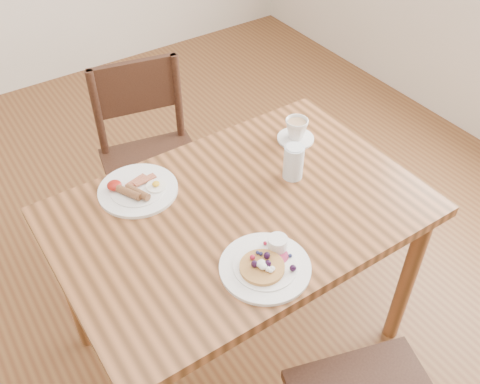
{
  "coord_description": "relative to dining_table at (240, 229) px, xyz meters",
  "views": [
    {
      "loc": [
        -0.71,
        -1.05,
        1.97
      ],
      "look_at": [
        0.0,
        0.0,
        0.82
      ],
      "focal_mm": 40.0,
      "sensor_mm": 36.0,
      "label": 1
    }
  ],
  "objects": [
    {
      "name": "ground",
      "position": [
        0.0,
        0.0,
        -0.65
      ],
      "size": [
        5.0,
        5.0,
        0.0
      ],
      "primitive_type": "plane",
      "color": "brown",
      "rests_on": "ground"
    },
    {
      "name": "dining_table",
      "position": [
        0.0,
        0.0,
        0.0
      ],
      "size": [
        1.2,
        0.8,
        0.75
      ],
      "color": "brown",
      "rests_on": "ground"
    },
    {
      "name": "chair_far",
      "position": [
        0.01,
        0.73,
        -0.16
      ],
      "size": [
        0.5,
        0.5,
        0.88
      ],
      "rotation": [
        0.0,
        0.0,
        2.94
      ],
      "color": "#3A2215",
      "rests_on": "ground"
    },
    {
      "name": "pancake_plate",
      "position": [
        -0.08,
        -0.25,
        0.11
      ],
      "size": [
        0.27,
        0.27,
        0.06
      ],
      "color": "white",
      "rests_on": "dining_table"
    },
    {
      "name": "breakfast_plate",
      "position": [
        -0.25,
        0.26,
        0.11
      ],
      "size": [
        0.27,
        0.27,
        0.04
      ],
      "color": "white",
      "rests_on": "dining_table"
    },
    {
      "name": "teacup_saucer",
      "position": [
        0.39,
        0.2,
        0.14
      ],
      "size": [
        0.14,
        0.14,
        0.09
      ],
      "color": "white",
      "rests_on": "dining_table"
    },
    {
      "name": "water_glass",
      "position": [
        0.24,
        0.03,
        0.16
      ],
      "size": [
        0.07,
        0.07,
        0.13
      ],
      "primitive_type": "cylinder",
      "color": "silver",
      "rests_on": "dining_table"
    }
  ]
}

